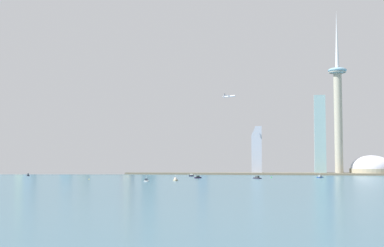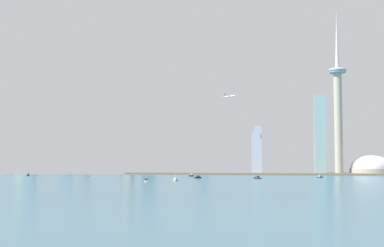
{
  "view_description": "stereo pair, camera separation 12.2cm",
  "coord_description": "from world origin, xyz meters",
  "px_view_note": "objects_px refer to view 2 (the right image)",
  "views": [
    {
      "loc": [
        150.4,
        -593.04,
        31.64
      ],
      "look_at": [
        5.41,
        383.4,
        97.28
      ],
      "focal_mm": 48.52,
      "sensor_mm": 36.0,
      "label": 1
    },
    {
      "loc": [
        150.52,
        -593.02,
        31.64
      ],
      "look_at": [
        5.41,
        383.4,
        97.28
      ],
      "focal_mm": 48.52,
      "sensor_mm": 36.0,
      "label": 2
    }
  ],
  "objects_px": {
    "skyscraper_7": "(128,147)",
    "channel_buoy_2": "(89,179)",
    "skyscraper_1": "(84,157)",
    "skyscraper_6": "(320,135)",
    "skyscraper_9": "(328,132)",
    "channel_buoy_0": "(271,177)",
    "stadium_dome": "(372,169)",
    "skyscraper_0": "(28,146)",
    "skyscraper_3": "(257,150)",
    "skyscraper_4": "(21,145)",
    "boat_4": "(257,178)",
    "boat_0": "(146,180)",
    "airplane": "(229,96)",
    "boat_2": "(198,177)",
    "skyscraper_2": "(203,154)",
    "boat_3": "(175,180)",
    "skyscraper_11": "(150,138)",
    "boat_6": "(320,177)",
    "boat_5": "(28,175)",
    "skyscraper_12": "(30,150)",
    "skyscraper_10": "(127,131)",
    "observation_tower": "(338,103)",
    "boat_1": "(191,175)",
    "skyscraper_8": "(67,158)"
  },
  "relations": [
    {
      "from": "skyscraper_2",
      "to": "skyscraper_11",
      "type": "xyz_separation_m",
      "value": [
        -124.58,
        67.95,
        34.24
      ]
    },
    {
      "from": "skyscraper_1",
      "to": "skyscraper_6",
      "type": "distance_m",
      "value": 512.14
    },
    {
      "from": "skyscraper_1",
      "to": "skyscraper_11",
      "type": "height_order",
      "value": "skyscraper_11"
    },
    {
      "from": "skyscraper_1",
      "to": "channel_buoy_0",
      "type": "bearing_deg",
      "value": -33.15
    },
    {
      "from": "skyscraper_1",
      "to": "skyscraper_2",
      "type": "bearing_deg",
      "value": -17.67
    },
    {
      "from": "skyscraper_6",
      "to": "boat_2",
      "type": "xyz_separation_m",
      "value": [
        -207.11,
        -217.81,
        -74.37
      ]
    },
    {
      "from": "skyscraper_2",
      "to": "skyscraper_3",
      "type": "xyz_separation_m",
      "value": [
        105.17,
        -0.29,
        6.36
      ]
    },
    {
      "from": "boat_2",
      "to": "channel_buoy_0",
      "type": "relative_size",
      "value": 3.71
    },
    {
      "from": "boat_1",
      "to": "boat_5",
      "type": "distance_m",
      "value": 288.33
    },
    {
      "from": "skyscraper_8",
      "to": "skyscraper_12",
      "type": "relative_size",
      "value": 0.67
    },
    {
      "from": "airplane",
      "to": "boat_2",
      "type": "bearing_deg",
      "value": -67.31
    },
    {
      "from": "skyscraper_4",
      "to": "boat_0",
      "type": "height_order",
      "value": "skyscraper_4"
    },
    {
      "from": "boat_6",
      "to": "boat_3",
      "type": "bearing_deg",
      "value": 152.19
    },
    {
      "from": "skyscraper_9",
      "to": "boat_4",
      "type": "distance_m",
      "value": 314.69
    },
    {
      "from": "boat_3",
      "to": "skyscraper_7",
      "type": "bearing_deg",
      "value": 37.07
    },
    {
      "from": "stadium_dome",
      "to": "skyscraper_3",
      "type": "bearing_deg",
      "value": -179.65
    },
    {
      "from": "stadium_dome",
      "to": "skyscraper_9",
      "type": "bearing_deg",
      "value": 141.48
    },
    {
      "from": "skyscraper_1",
      "to": "skyscraper_10",
      "type": "relative_size",
      "value": 0.41
    },
    {
      "from": "skyscraper_4",
      "to": "boat_4",
      "type": "xyz_separation_m",
      "value": [
        500.77,
        -225.24,
        -57.8
      ]
    },
    {
      "from": "skyscraper_0",
      "to": "skyscraper_3",
      "type": "height_order",
      "value": "skyscraper_0"
    },
    {
      "from": "skyscraper_12",
      "to": "boat_1",
      "type": "bearing_deg",
      "value": -16.96
    },
    {
      "from": "skyscraper_9",
      "to": "channel_buoy_0",
      "type": "height_order",
      "value": "skyscraper_9"
    },
    {
      "from": "skyscraper_2",
      "to": "skyscraper_6",
      "type": "relative_size",
      "value": 0.53
    },
    {
      "from": "skyscraper_6",
      "to": "skyscraper_11",
      "type": "xyz_separation_m",
      "value": [
        -350.14,
        62.99,
        -1.48
      ]
    },
    {
      "from": "skyscraper_9",
      "to": "skyscraper_4",
      "type": "bearing_deg",
      "value": -175.87
    },
    {
      "from": "skyscraper_3",
      "to": "skyscraper_12",
      "type": "relative_size",
      "value": 0.97
    },
    {
      "from": "skyscraper_7",
      "to": "channel_buoy_2",
      "type": "distance_m",
      "value": 325.13
    },
    {
      "from": "skyscraper_0",
      "to": "boat_0",
      "type": "height_order",
      "value": "skyscraper_0"
    },
    {
      "from": "skyscraper_2",
      "to": "skyscraper_12",
      "type": "relative_size",
      "value": 0.84
    },
    {
      "from": "observation_tower",
      "to": "skyscraper_3",
      "type": "xyz_separation_m",
      "value": [
        -153.29,
        14.13,
        -89.48
      ]
    },
    {
      "from": "stadium_dome",
      "to": "skyscraper_9",
      "type": "relative_size",
      "value": 0.48
    },
    {
      "from": "skyscraper_12",
      "to": "boat_3",
      "type": "xyz_separation_m",
      "value": [
        352.5,
        -288.01,
        -46.33
      ]
    },
    {
      "from": "skyscraper_9",
      "to": "channel_buoy_2",
      "type": "bearing_deg",
      "value": -137.76
    },
    {
      "from": "skyscraper_3",
      "to": "skyscraper_10",
      "type": "bearing_deg",
      "value": -177.54
    },
    {
      "from": "skyscraper_0",
      "to": "boat_5",
      "type": "bearing_deg",
      "value": -63.71
    },
    {
      "from": "skyscraper_1",
      "to": "boat_5",
      "type": "bearing_deg",
      "value": -93.25
    },
    {
      "from": "boat_1",
      "to": "boat_5",
      "type": "bearing_deg",
      "value": -88.51
    },
    {
      "from": "stadium_dome",
      "to": "boat_5",
      "type": "xyz_separation_m",
      "value": [
        -611.43,
        -154.11,
        -9.08
      ]
    },
    {
      "from": "skyscraper_7",
      "to": "skyscraper_10",
      "type": "xyz_separation_m",
      "value": [
        11.96,
        -45.25,
        30.61
      ]
    },
    {
      "from": "skyscraper_1",
      "to": "channel_buoy_0",
      "type": "height_order",
      "value": "skyscraper_1"
    },
    {
      "from": "stadium_dome",
      "to": "skyscraper_1",
      "type": "bearing_deg",
      "value": 171.67
    },
    {
      "from": "skyscraper_0",
      "to": "skyscraper_3",
      "type": "relative_size",
      "value": 1.28
    },
    {
      "from": "skyscraper_8",
      "to": "skyscraper_10",
      "type": "bearing_deg",
      "value": -18.74
    },
    {
      "from": "skyscraper_2",
      "to": "boat_0",
      "type": "bearing_deg",
      "value": -95.93
    },
    {
      "from": "skyscraper_10",
      "to": "boat_0",
      "type": "distance_m",
      "value": 354.1
    },
    {
      "from": "skyscraper_1",
      "to": "boat_6",
      "type": "bearing_deg",
      "value": -27.15
    },
    {
      "from": "skyscraper_6",
      "to": "channel_buoy_2",
      "type": "distance_m",
      "value": 466.88
    },
    {
      "from": "boat_3",
      "to": "skyscraper_3",
      "type": "bearing_deg",
      "value": -7.21
    },
    {
      "from": "skyscraper_9",
      "to": "boat_1",
      "type": "xyz_separation_m",
      "value": [
        -251.19,
        -186.23,
        -82.77
      ]
    },
    {
      "from": "skyscraper_0",
      "to": "skyscraper_7",
      "type": "height_order",
      "value": "skyscraper_0"
    }
  ]
}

